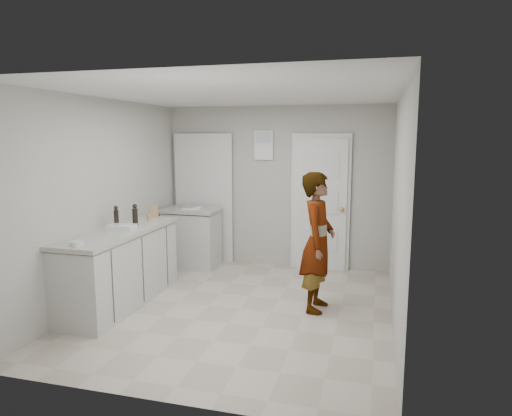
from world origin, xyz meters
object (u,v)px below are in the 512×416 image
(oil_cruet_a, at_px, (135,215))
(spice_jar, at_px, (149,217))
(baking_dish, at_px, (121,227))
(egg_bowl, at_px, (77,243))
(person, at_px, (318,242))
(oil_cruet_b, at_px, (116,217))
(cake_mix_box, at_px, (154,211))

(oil_cruet_a, bearing_deg, spice_jar, 90.82)
(baking_dish, relative_size, egg_bowl, 2.64)
(person, xyz_separation_m, oil_cruet_b, (-2.44, -0.30, 0.24))
(egg_bowl, bearing_deg, oil_cruet_a, 88.97)
(cake_mix_box, relative_size, egg_bowl, 1.34)
(person, bearing_deg, cake_mix_box, 82.00)
(oil_cruet_b, relative_size, egg_bowl, 2.10)
(baking_dish, bearing_deg, spice_jar, 87.43)
(person, height_order, spice_jar, person)
(oil_cruet_b, relative_size, baking_dish, 0.80)
(cake_mix_box, bearing_deg, spice_jar, -106.23)
(cake_mix_box, relative_size, baking_dish, 0.51)
(oil_cruet_a, bearing_deg, baking_dish, -97.01)
(oil_cruet_b, height_order, egg_bowl, oil_cruet_b)
(oil_cruet_a, relative_size, baking_dish, 0.81)
(person, bearing_deg, oil_cruet_b, 100.00)
(cake_mix_box, relative_size, oil_cruet_b, 0.64)
(baking_dish, distance_m, egg_bowl, 0.86)
(oil_cruet_a, xyz_separation_m, baking_dish, (-0.03, -0.27, -0.10))
(person, xyz_separation_m, spice_jar, (-2.29, 0.22, 0.15))
(cake_mix_box, bearing_deg, egg_bowl, -113.87)
(oil_cruet_a, height_order, egg_bowl, oil_cruet_a)
(cake_mix_box, height_order, spice_jar, cake_mix_box)
(person, relative_size, baking_dish, 4.82)
(oil_cruet_a, distance_m, egg_bowl, 1.14)
(spice_jar, distance_m, oil_cruet_a, 0.37)
(person, relative_size, oil_cruet_b, 6.05)
(spice_jar, xyz_separation_m, oil_cruet_a, (0.01, -0.36, 0.09))
(egg_bowl, bearing_deg, cake_mix_box, 90.56)
(spice_jar, relative_size, oil_cruet_b, 0.31)
(person, xyz_separation_m, egg_bowl, (-2.30, -1.27, 0.13))
(egg_bowl, bearing_deg, baking_dish, 90.86)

